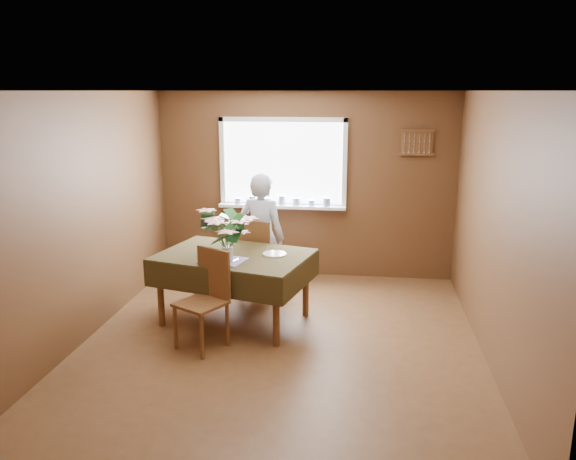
# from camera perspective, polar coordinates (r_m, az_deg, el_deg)

# --- Properties ---
(floor) EXTENTS (4.50, 4.50, 0.00)m
(floor) POSITION_cam_1_polar(r_m,az_deg,el_deg) (5.84, -0.75, -11.36)
(floor) COLOR brown
(floor) RESTS_ON ground
(ceiling) EXTENTS (4.50, 4.50, 0.00)m
(ceiling) POSITION_cam_1_polar(r_m,az_deg,el_deg) (5.28, -0.84, 13.98)
(ceiling) COLOR white
(ceiling) RESTS_ON wall_back
(wall_back) EXTENTS (4.00, 0.00, 4.00)m
(wall_back) POSITION_cam_1_polar(r_m,az_deg,el_deg) (7.62, 1.74, 4.53)
(wall_back) COLOR brown
(wall_back) RESTS_ON floor
(wall_front) EXTENTS (4.00, 0.00, 4.00)m
(wall_front) POSITION_cam_1_polar(r_m,az_deg,el_deg) (3.32, -6.65, -8.25)
(wall_front) COLOR brown
(wall_front) RESTS_ON floor
(wall_left) EXTENTS (0.00, 4.50, 4.50)m
(wall_left) POSITION_cam_1_polar(r_m,az_deg,el_deg) (6.05, -19.87, 1.21)
(wall_left) COLOR brown
(wall_left) RESTS_ON floor
(wall_right) EXTENTS (0.00, 4.50, 4.50)m
(wall_right) POSITION_cam_1_polar(r_m,az_deg,el_deg) (5.50, 20.27, -0.03)
(wall_right) COLOR brown
(wall_right) RESTS_ON floor
(window_assembly) EXTENTS (1.72, 0.20, 1.22)m
(window_assembly) POSITION_cam_1_polar(r_m,az_deg,el_deg) (7.58, -0.54, 5.21)
(window_assembly) COLOR white
(window_assembly) RESTS_ON wall_back
(spoon_rack) EXTENTS (0.44, 0.05, 0.33)m
(spoon_rack) POSITION_cam_1_polar(r_m,az_deg,el_deg) (7.49, 12.97, 8.65)
(spoon_rack) COLOR brown
(spoon_rack) RESTS_ON wall_back
(dining_table) EXTENTS (1.81, 1.44, 0.78)m
(dining_table) POSITION_cam_1_polar(r_m,az_deg,el_deg) (6.16, -5.51, -3.28)
(dining_table) COLOR brown
(dining_table) RESTS_ON floor
(chair_far) EXTENTS (0.55, 0.55, 1.01)m
(chair_far) POSITION_cam_1_polar(r_m,az_deg,el_deg) (6.84, -3.00, -2.65)
(chair_far) COLOR brown
(chair_far) RESTS_ON floor
(chair_near) EXTENTS (0.57, 0.57, 0.98)m
(chair_near) POSITION_cam_1_polar(r_m,az_deg,el_deg) (5.66, -8.26, -6.51)
(chair_near) COLOR brown
(chair_near) RESTS_ON floor
(seated_woman) EXTENTS (0.64, 0.48, 1.56)m
(seated_woman) POSITION_cam_1_polar(r_m,az_deg,el_deg) (6.77, -2.69, -0.75)
(seated_woman) COLOR white
(seated_woman) RESTS_ON floor
(flower_bouquet) EXTENTS (0.59, 0.59, 0.51)m
(flower_bouquet) POSITION_cam_1_polar(r_m,az_deg,el_deg) (5.84, -6.25, 0.04)
(flower_bouquet) COLOR white
(flower_bouquet) RESTS_ON dining_table
(side_plate) EXTENTS (0.27, 0.27, 0.01)m
(side_plate) POSITION_cam_1_polar(r_m,az_deg,el_deg) (6.08, -1.37, -2.44)
(side_plate) COLOR white
(side_plate) RESTS_ON dining_table
(table_knife) EXTENTS (0.09, 0.22, 0.00)m
(table_knife) POSITION_cam_1_polar(r_m,az_deg,el_deg) (5.84, -5.66, -3.19)
(table_knife) COLOR silver
(table_knife) RESTS_ON dining_table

